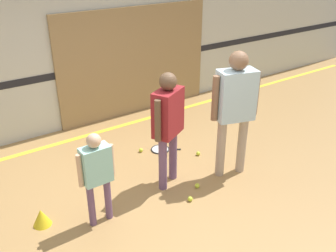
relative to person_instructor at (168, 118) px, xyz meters
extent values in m
plane|color=#A87F4C|center=(-0.20, -0.09, -1.00)|extent=(16.00, 16.00, 0.00)
cube|color=beige|center=(-0.20, 2.48, 0.60)|extent=(16.00, 0.06, 3.20)
cube|color=black|center=(-0.20, 2.45, 0.02)|extent=(16.00, 0.01, 0.12)
cube|color=#93754C|center=(0.93, 2.42, 0.01)|extent=(3.14, 0.05, 2.04)
cube|color=yellow|center=(-0.20, 1.99, -1.00)|extent=(14.40, 0.10, 0.01)
cylinder|color=#6B4C70|center=(-0.13, -0.07, -0.61)|extent=(0.11, 0.11, 0.78)
cylinder|color=#6B4C70|center=(0.13, 0.07, -0.61)|extent=(0.11, 0.11, 0.78)
cube|color=maroon|center=(0.00, 0.00, 0.08)|extent=(0.52, 0.43, 0.62)
sphere|color=brown|center=(0.00, 0.00, 0.51)|extent=(0.23, 0.23, 0.23)
cylinder|color=brown|center=(-0.24, -0.12, 0.08)|extent=(0.08, 0.08, 0.55)
cylinder|color=brown|center=(0.24, 0.12, 0.08)|extent=(0.08, 0.08, 0.55)
cylinder|color=#6B4C70|center=(-1.23, -0.20, -0.72)|extent=(0.08, 0.08, 0.57)
cylinder|color=#6B4C70|center=(-1.02, -0.20, -0.72)|extent=(0.08, 0.08, 0.57)
cube|color=#99D8D1|center=(-1.13, -0.20, -0.20)|extent=(0.34, 0.19, 0.45)
sphere|color=#DBAD89|center=(-1.13, -0.20, 0.11)|extent=(0.17, 0.17, 0.17)
cylinder|color=#DBAD89|center=(-1.32, -0.20, -0.21)|extent=(0.06, 0.06, 0.41)
cylinder|color=#DBAD89|center=(-0.93, -0.20, -0.21)|extent=(0.06, 0.06, 0.41)
cylinder|color=tan|center=(1.06, -0.34, -0.57)|extent=(0.13, 0.13, 0.87)
cylinder|color=tan|center=(0.74, -0.25, -0.57)|extent=(0.13, 0.13, 0.87)
cube|color=silver|center=(0.90, -0.30, 0.22)|extent=(0.57, 0.41, 0.69)
sphere|color=brown|center=(0.90, -0.30, 0.69)|extent=(0.26, 0.26, 0.26)
cylinder|color=brown|center=(1.19, -0.38, 0.21)|extent=(0.09, 0.09, 0.62)
cylinder|color=brown|center=(0.61, -0.21, 0.21)|extent=(0.09, 0.09, 0.62)
torus|color=#28282D|center=(0.42, 0.84, -0.99)|extent=(0.43, 0.43, 0.02)
cylinder|color=silver|center=(0.42, 0.84, -0.99)|extent=(0.26, 0.26, 0.01)
cylinder|color=black|center=(0.61, 0.70, -0.99)|extent=(0.16, 0.12, 0.02)
sphere|color=black|center=(0.69, 0.65, -0.99)|extent=(0.03, 0.03, 0.03)
sphere|color=#CCE038|center=(0.00, -0.51, -0.97)|extent=(0.07, 0.07, 0.07)
sphere|color=#CCE038|center=(0.13, 0.96, -0.97)|extent=(0.07, 0.07, 0.07)
sphere|color=#CCE038|center=(0.83, 0.35, -0.97)|extent=(0.07, 0.07, 0.07)
sphere|color=#CCE038|center=(0.26, -0.33, -0.97)|extent=(0.07, 0.07, 0.07)
cone|color=yellow|center=(-1.74, 0.14, -0.89)|extent=(0.22, 0.22, 0.22)
camera|label=1|loc=(-2.50, -3.61, 2.05)|focal=40.00mm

